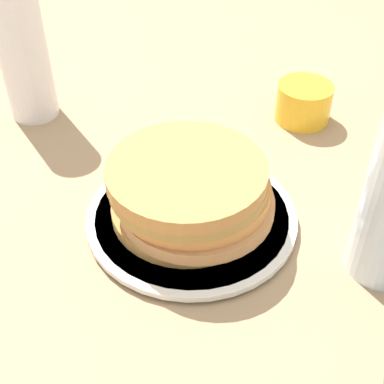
{
  "coord_description": "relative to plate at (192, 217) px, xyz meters",
  "views": [
    {
      "loc": [
        0.34,
        -0.33,
        0.45
      ],
      "look_at": [
        0.0,
        -0.02,
        0.05
      ],
      "focal_mm": 50.0,
      "sensor_mm": 36.0,
      "label": 1
    }
  ],
  "objects": [
    {
      "name": "ground_plane",
      "position": [
        -0.0,
        0.02,
        -0.01
      ],
      "size": [
        4.0,
        4.0,
        0.0
      ],
      "primitive_type": "plane",
      "color": "#9E7F5B"
    },
    {
      "name": "plate",
      "position": [
        0.0,
        0.0,
        0.0
      ],
      "size": [
        0.25,
        0.25,
        0.01
      ],
      "color": "silver",
      "rests_on": "ground_plane"
    },
    {
      "name": "pancake_stack",
      "position": [
        0.0,
        -0.0,
        0.04
      ],
      "size": [
        0.2,
        0.19,
        0.08
      ],
      "color": "#B78242",
      "rests_on": "plate"
    },
    {
      "name": "juice_glass",
      "position": [
        -0.05,
        0.28,
        0.02
      ],
      "size": [
        0.08,
        0.08,
        0.06
      ],
      "color": "yellow",
      "rests_on": "ground_plane"
    },
    {
      "name": "water_bottle_mid",
      "position": [
        -0.34,
        -0.01,
        0.1
      ],
      "size": [
        0.07,
        0.07,
        0.23
      ],
      "color": "white",
      "rests_on": "ground_plane"
    }
  ]
}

